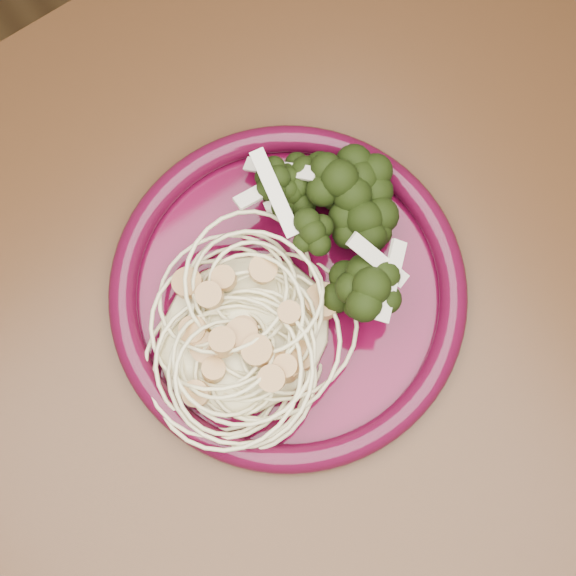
# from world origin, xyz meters

# --- Properties ---
(dining_table) EXTENTS (1.20, 0.80, 0.75)m
(dining_table) POSITION_xyz_m (0.00, 0.00, 0.65)
(dining_table) COLOR #472814
(dining_table) RESTS_ON ground
(dinner_plate) EXTENTS (0.33, 0.33, 0.02)m
(dinner_plate) POSITION_xyz_m (0.04, 0.07, 0.76)
(dinner_plate) COLOR #48051E
(dinner_plate) RESTS_ON dining_table
(spaghetti_pile) EXTENTS (0.16, 0.15, 0.03)m
(spaghetti_pile) POSITION_xyz_m (-0.00, 0.06, 0.77)
(spaghetti_pile) COLOR beige
(spaghetti_pile) RESTS_ON dinner_plate
(scallop_cluster) EXTENTS (0.15, 0.15, 0.04)m
(scallop_cluster) POSITION_xyz_m (-0.00, 0.06, 0.81)
(scallop_cluster) COLOR tan
(scallop_cluster) RESTS_ON spaghetti_pile
(broccoli_pile) EXTENTS (0.13, 0.18, 0.06)m
(broccoli_pile) POSITION_xyz_m (0.10, 0.08, 0.79)
(broccoli_pile) COLOR black
(broccoli_pile) RESTS_ON dinner_plate
(onion_garnish) EXTENTS (0.09, 0.12, 0.06)m
(onion_garnish) POSITION_xyz_m (0.10, 0.08, 0.82)
(onion_garnish) COLOR beige
(onion_garnish) RESTS_ON broccoli_pile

